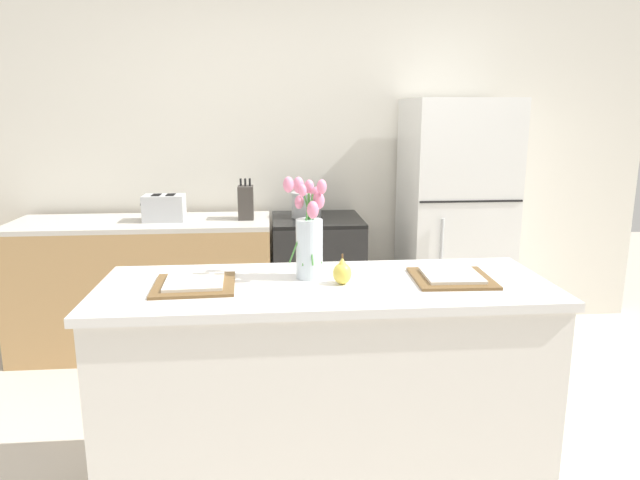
% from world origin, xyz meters
% --- Properties ---
extents(back_wall, '(5.20, 0.08, 2.70)m').
position_xyz_m(back_wall, '(0.00, 2.00, 1.35)').
color(back_wall, silver).
rests_on(back_wall, ground_plane).
extents(kitchen_island, '(1.80, 0.66, 0.92)m').
position_xyz_m(kitchen_island, '(0.00, 0.00, 0.46)').
color(kitchen_island, silver).
rests_on(kitchen_island, ground_plane).
extents(back_counter, '(1.68, 0.60, 0.89)m').
position_xyz_m(back_counter, '(-1.06, 1.60, 0.45)').
color(back_counter, tan).
rests_on(back_counter, ground_plane).
extents(stove_range, '(0.60, 0.61, 0.89)m').
position_xyz_m(stove_range, '(0.10, 1.60, 0.45)').
color(stove_range, black).
rests_on(stove_range, ground_plane).
extents(refrigerator, '(0.68, 0.67, 1.68)m').
position_xyz_m(refrigerator, '(1.05, 1.60, 0.84)').
color(refrigerator, white).
rests_on(refrigerator, ground_plane).
extents(flower_vase, '(0.17, 0.20, 0.42)m').
position_xyz_m(flower_vase, '(-0.06, 0.08, 1.10)').
color(flower_vase, silver).
rests_on(flower_vase, kitchen_island).
extents(pear_figurine, '(0.07, 0.07, 0.12)m').
position_xyz_m(pear_figurine, '(0.06, -0.02, 0.97)').
color(pear_figurine, '#E5CC4C').
rests_on(pear_figurine, kitchen_island).
extents(plate_setting_left, '(0.32, 0.32, 0.02)m').
position_xyz_m(plate_setting_left, '(-0.52, -0.00, 0.93)').
color(plate_setting_left, brown).
rests_on(plate_setting_left, kitchen_island).
extents(plate_setting_right, '(0.32, 0.32, 0.02)m').
position_xyz_m(plate_setting_right, '(0.52, -0.00, 0.93)').
color(plate_setting_right, brown).
rests_on(plate_setting_right, kitchen_island).
extents(toaster, '(0.28, 0.18, 0.17)m').
position_xyz_m(toaster, '(-0.90, 1.58, 0.98)').
color(toaster, '#B7BABC').
rests_on(toaster, back_counter).
extents(cooking_pot, '(0.21, 0.21, 0.19)m').
position_xyz_m(cooking_pot, '(0.03, 1.63, 0.98)').
color(cooking_pot, '#B2B5B7').
rests_on(cooking_pot, stove_range).
extents(knife_block, '(0.10, 0.14, 0.27)m').
position_xyz_m(knife_block, '(-0.37, 1.60, 1.00)').
color(knife_block, '#3D3833').
rests_on(knife_block, back_counter).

